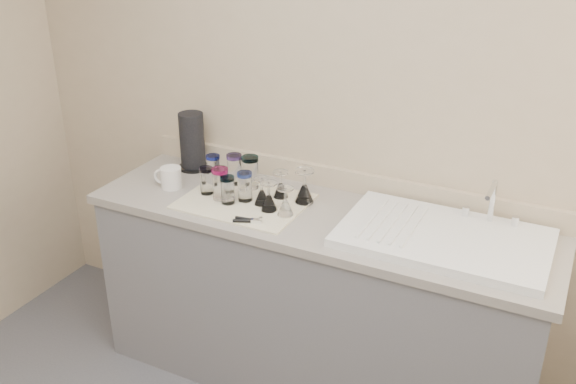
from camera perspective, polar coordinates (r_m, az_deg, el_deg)
The scene contains 19 objects.
room_envelope at distance 1.59m, azimuth -14.86°, elevation 1.57°, with size 3.54×3.50×2.52m.
counter_unit at distance 3.02m, azimuth 2.48°, elevation -9.54°, with size 2.06×0.62×0.90m.
sink_unit at distance 2.64m, azimuth 13.72°, elevation -3.92°, with size 0.82×0.50×0.22m.
dish_towel at distance 2.90m, azimuth -3.92°, elevation -0.83°, with size 0.55×0.42×0.01m, color white.
tumbler_teal at distance 3.08m, azimuth -6.64°, elevation 2.13°, with size 0.07×0.07×0.13m.
tumbler_cyan at distance 3.04m, azimuth -4.78°, elevation 2.07°, with size 0.07×0.07×0.14m.
tumbler_purple at distance 2.99m, azimuth -3.37°, elevation 1.78°, with size 0.08×0.08×0.16m.
tumbler_magenta at distance 2.96m, azimuth -7.25°, elevation 1.04°, with size 0.06×0.06×0.13m.
tumbler_blue at distance 2.89m, azimuth -6.03°, elevation 0.75°, with size 0.08×0.08×0.15m.
tumbler_lavender at distance 2.87m, azimuth -3.86°, elevation 0.52°, with size 0.07×0.07×0.14m.
tumbler_extra at distance 2.85m, azimuth -5.38°, elevation 0.21°, with size 0.06×0.06×0.13m.
goblet_back_left at distance 2.91m, azimuth -0.65°, elevation 0.33°, with size 0.07×0.07×0.12m.
goblet_back_right at distance 2.86m, azimuth 1.46°, elevation 0.08°, with size 0.09×0.09×0.15m.
goblet_front_left at distance 2.79m, azimuth -1.71°, elevation -0.77°, with size 0.07×0.07×0.13m.
goblet_front_right at distance 2.74m, azimuth -0.23°, elevation -1.21°, with size 0.07×0.07×0.13m.
goblet_extra at distance 2.84m, azimuth -2.34°, elevation -0.29°, with size 0.07×0.07×0.12m.
can_opener at distance 2.70m, azimuth -3.56°, elevation -2.52°, with size 0.12×0.07×0.02m.
white_mug at distance 3.06m, azimuth -10.41°, elevation 1.27°, with size 0.15×0.12×0.10m.
paper_towel_roll at distance 3.23m, azimuth -8.51°, elevation 4.43°, with size 0.15×0.15×0.29m.
Camera 1 is at (1.00, -1.08, 2.17)m, focal length 40.00 mm.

